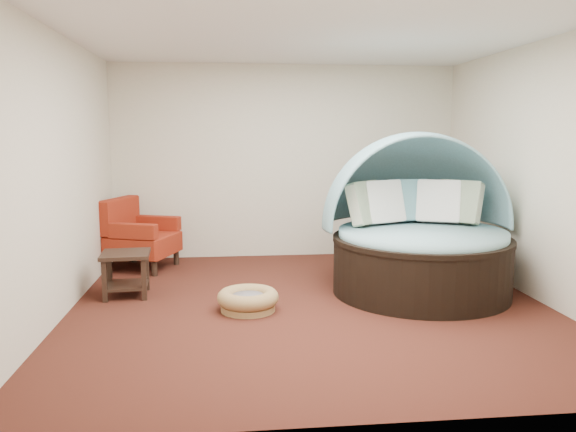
{
  "coord_description": "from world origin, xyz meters",
  "views": [
    {
      "loc": [
        -0.85,
        -5.72,
        1.81
      ],
      "look_at": [
        -0.17,
        0.6,
        0.87
      ],
      "focal_mm": 35.0,
      "sensor_mm": 36.0,
      "label": 1
    }
  ],
  "objects": [
    {
      "name": "side_table",
      "position": [
        -2.0,
        0.56,
        0.32
      ],
      "size": [
        0.55,
        0.55,
        0.5
      ],
      "rotation": [
        0.0,
        0.0,
        0.07
      ],
      "color": "black",
      "rests_on": "floor"
    },
    {
      "name": "wall_right",
      "position": [
        2.5,
        0.0,
        1.4
      ],
      "size": [
        0.0,
        5.0,
        5.0
      ],
      "primitive_type": "plane",
      "rotation": [
        1.57,
        0.0,
        -1.57
      ],
      "color": "beige",
      "rests_on": "floor"
    },
    {
      "name": "floor",
      "position": [
        0.0,
        0.0,
        0.0
      ],
      "size": [
        5.0,
        5.0,
        0.0
      ],
      "primitive_type": "plane",
      "color": "#4D2116",
      "rests_on": "ground"
    },
    {
      "name": "wall_left",
      "position": [
        -2.5,
        0.0,
        1.4
      ],
      "size": [
        0.0,
        5.0,
        5.0
      ],
      "primitive_type": "plane",
      "rotation": [
        1.57,
        0.0,
        1.57
      ],
      "color": "beige",
      "rests_on": "floor"
    },
    {
      "name": "canopy_daybed",
      "position": [
        1.32,
        0.44,
        0.85
      ],
      "size": [
        2.17,
        2.02,
        1.84
      ],
      "rotation": [
        0.0,
        0.0,
        -0.01
      ],
      "color": "black",
      "rests_on": "floor"
    },
    {
      "name": "wall_back",
      "position": [
        0.0,
        2.5,
        1.4
      ],
      "size": [
        5.0,
        0.0,
        5.0
      ],
      "primitive_type": "plane",
      "rotation": [
        1.57,
        0.0,
        0.0
      ],
      "color": "beige",
      "rests_on": "floor"
    },
    {
      "name": "wall_front",
      "position": [
        0.0,
        -2.5,
        1.4
      ],
      "size": [
        5.0,
        0.0,
        5.0
      ],
      "primitive_type": "plane",
      "rotation": [
        -1.57,
        0.0,
        0.0
      ],
      "color": "beige",
      "rests_on": "floor"
    },
    {
      "name": "red_armchair",
      "position": [
        -2.06,
        1.88,
        0.44
      ],
      "size": [
        1.04,
        1.04,
        0.95
      ],
      "rotation": [
        0.0,
        0.0,
        -0.35
      ],
      "color": "black",
      "rests_on": "floor"
    },
    {
      "name": "pet_basket",
      "position": [
        -0.66,
        -0.12,
        0.12
      ],
      "size": [
        0.65,
        0.65,
        0.22
      ],
      "rotation": [
        0.0,
        0.0,
        0.02
      ],
      "color": "olive",
      "rests_on": "floor"
    },
    {
      "name": "ceiling",
      "position": [
        0.0,
        0.0,
        2.8
      ],
      "size": [
        5.0,
        5.0,
        0.0
      ],
      "primitive_type": "plane",
      "rotation": [
        3.14,
        0.0,
        0.0
      ],
      "color": "white",
      "rests_on": "wall_back"
    }
  ]
}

